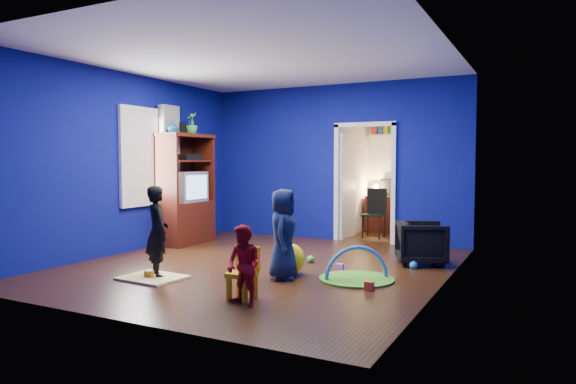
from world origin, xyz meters
The scene contains 33 objects.
floor centered at (0.00, 0.00, 0.00)m, with size 5.00×5.50×0.01m, color black.
ceiling centered at (0.00, 0.00, 2.90)m, with size 5.00×5.50×0.01m, color white.
wall_back centered at (0.00, 2.75, 1.45)m, with size 5.00×0.02×2.90m, color #090F65.
wall_front centered at (0.00, -2.75, 1.45)m, with size 5.00×0.02×2.90m, color #090F65.
wall_left centered at (-2.50, 0.00, 1.45)m, with size 0.02×5.50×2.90m, color #090F65.
wall_right centered at (2.50, 0.00, 1.45)m, with size 0.02×5.50×2.90m, color #090F65.
alcove centered at (0.60, 3.62, 1.25)m, with size 1.00×1.75×2.50m, color silver, non-canonical shape.
armchair centered at (1.99, 1.16, 0.31)m, with size 0.66×0.68×0.61m, color black.
child_black centered at (-0.80, -1.21, 0.58)m, with size 0.43×0.28×1.17m, color black.
child_navy centered at (0.65, -0.55, 0.57)m, with size 0.55×0.36×1.13m, color #0F1938.
toddler_red centered at (0.85, -1.80, 0.41)m, with size 0.40×0.31×0.83m, color red.
vase centered at (-2.22, 0.82, 2.06)m, with size 0.20×0.20×0.21m, color #0C5566.
potted_plant centered at (-2.22, 1.34, 2.16)m, with size 0.23×0.23×0.40m, color #348731.
tv_armoire centered at (-2.22, 1.12, 0.98)m, with size 0.58×1.14×1.96m, color #3E0E0A.
crt_tv centered at (-2.18, 1.12, 1.02)m, with size 0.46×0.70×0.54m, color silver.
yellow_blanket centered at (-0.80, -1.31, 0.01)m, with size 0.75×0.60×0.03m, color #F2E07A.
hopper_ball centered at (0.60, -0.30, 0.21)m, with size 0.42×0.42×0.42m, color yellow.
kid_chair centered at (0.70, -1.60, 0.25)m, with size 0.28×0.28×0.50m, color yellow.
play_mat centered at (1.50, -0.20, 0.01)m, with size 0.93×0.93×0.02m, color #469922.
toy_arch centered at (1.50, -0.20, 0.02)m, with size 0.83×0.83×0.05m, color #3F8CD8.
window_left centered at (-2.48, 0.35, 1.55)m, with size 0.03×0.95×1.55m, color white.
curtain centered at (-2.37, 0.90, 1.25)m, with size 0.14×0.42×2.40m, color slate.
doorway centered at (0.60, 2.75, 1.05)m, with size 1.16×0.10×2.10m, color white.
study_desk centered at (0.60, 4.26, 0.38)m, with size 0.88×0.44×0.75m, color #3D140A.
desk_monitor centered at (0.60, 4.38, 0.95)m, with size 0.40×0.05×0.32m, color black.
desk_lamp centered at (0.32, 4.32, 0.93)m, with size 0.14×0.14×0.14m, color #FFD88C.
folding_chair centered at (0.60, 3.30, 0.46)m, with size 0.40×0.40×0.92m, color black.
book_shelf centered at (0.60, 4.37, 2.02)m, with size 0.88×0.24×0.04m, color white.
toy_0 centered at (1.79, -0.61, 0.05)m, with size 0.10×0.08×0.10m, color red.
toy_1 centered at (1.97, 0.80, 0.06)m, with size 0.11×0.11×0.11m, color #29A9ED.
toy_2 centered at (-0.85, -1.31, 0.05)m, with size 0.10×0.08×0.10m, color orange.
toy_3 centered at (0.53, 0.54, 0.06)m, with size 0.11×0.11×0.11m, color green.
toy_4 centered at (1.12, 0.19, 0.05)m, with size 0.10×0.08×0.10m, color #DF53D8.
Camera 1 is at (3.61, -6.19, 1.47)m, focal length 32.00 mm.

